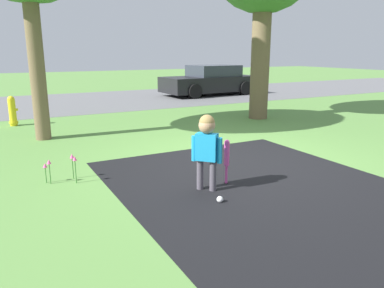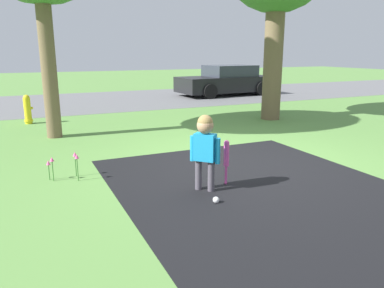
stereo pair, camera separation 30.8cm
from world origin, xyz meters
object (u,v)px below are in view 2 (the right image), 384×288
at_px(baseball_bat, 226,156).
at_px(sports_ball, 216,200).
at_px(child, 205,142).
at_px(parked_car, 226,81).
at_px(fire_hydrant, 28,110).

bearing_deg(baseball_bat, sports_ball, -129.48).
distance_m(child, baseball_bat, 0.45).
bearing_deg(parked_car, fire_hydrant, 21.20).
distance_m(fire_hydrant, parked_car, 8.44).
height_order(child, sports_ball, child).
xyz_separation_m(child, fire_hydrant, (-1.96, 6.00, -0.29)).
relative_size(child, parked_car, 0.25).
distance_m(baseball_bat, fire_hydrant, 6.35).
xyz_separation_m(baseball_bat, parked_car, (5.35, 9.41, 0.17)).
xyz_separation_m(child, baseball_bat, (0.37, 0.09, -0.25)).
bearing_deg(parked_car, baseball_bat, 57.09).
bearing_deg(sports_ball, baseball_bat, 50.52).
bearing_deg(sports_ball, child, 81.54).
distance_m(baseball_bat, parked_car, 10.82).
height_order(baseball_bat, sports_ball, baseball_bat).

